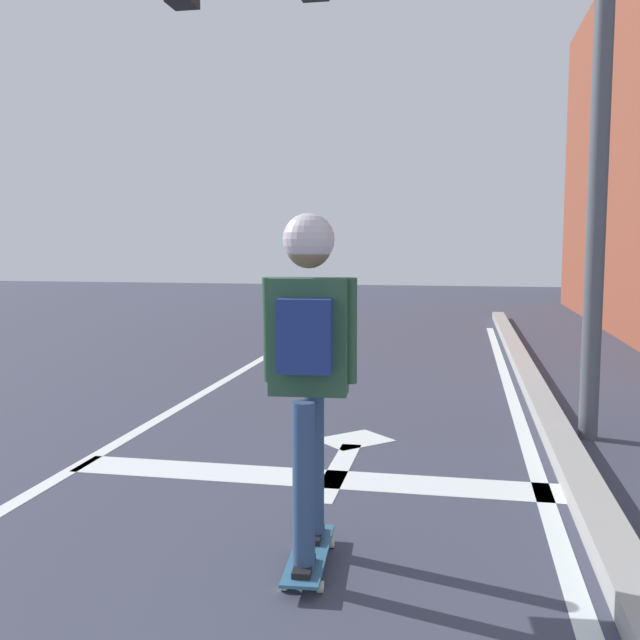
# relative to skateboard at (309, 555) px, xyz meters

# --- Properties ---
(lane_line_center) EXTENTS (0.12, 20.00, 0.01)m
(lane_line_center) POSITION_rel_skateboard_xyz_m (-2.07, 1.03, -0.07)
(lane_line_center) COLOR silver
(lane_line_center) RESTS_ON ground
(lane_line_curbside) EXTENTS (0.12, 20.00, 0.01)m
(lane_line_curbside) POSITION_rel_skateboard_xyz_m (1.32, 1.03, -0.07)
(lane_line_curbside) COLOR silver
(lane_line_curbside) RESTS_ON ground
(stop_bar) EXTENTS (3.53, 0.40, 0.01)m
(stop_bar) POSITION_rel_skateboard_xyz_m (-0.30, 1.41, -0.07)
(stop_bar) COLOR silver
(stop_bar) RESTS_ON ground
(lane_arrow_stem) EXTENTS (0.16, 1.40, 0.01)m
(lane_arrow_stem) POSITION_rel_skateboard_xyz_m (-0.12, 1.62, -0.07)
(lane_arrow_stem) COLOR silver
(lane_arrow_stem) RESTS_ON ground
(lane_arrow_head) EXTENTS (0.71, 0.71, 0.01)m
(lane_arrow_head) POSITION_rel_skateboard_xyz_m (-0.12, 2.47, -0.07)
(lane_arrow_head) COLOR silver
(lane_arrow_head) RESTS_ON ground
(curb_strip) EXTENTS (0.24, 24.00, 0.14)m
(curb_strip) POSITION_rel_skateboard_xyz_m (1.57, 1.03, 0.00)
(curb_strip) COLOR #999794
(curb_strip) RESTS_ON ground
(skateboard) EXTENTS (0.25, 0.77, 0.08)m
(skateboard) POSITION_rel_skateboard_xyz_m (0.00, 0.00, 0.00)
(skateboard) COLOR #2F5E80
(skateboard) RESTS_ON ground
(skater) EXTENTS (0.48, 0.64, 1.74)m
(skater) POSITION_rel_skateboard_xyz_m (0.00, -0.02, 1.13)
(skater) COLOR navy
(skater) RESTS_ON skateboard
(traffic_signal_mast) EXTENTS (4.91, 0.34, 4.84)m
(traffic_signal_mast) POSITION_rel_skateboard_xyz_m (0.35, 2.91, 3.48)
(traffic_signal_mast) COLOR #4F5259
(traffic_signal_mast) RESTS_ON ground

